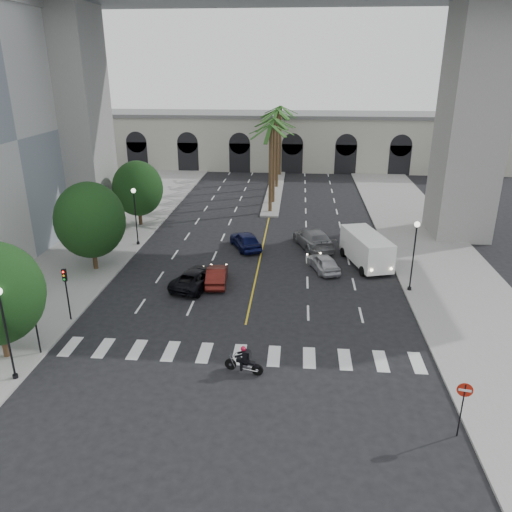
{
  "coord_description": "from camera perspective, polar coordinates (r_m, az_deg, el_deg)",
  "views": [
    {
      "loc": [
        3.09,
        -25.95,
        15.5
      ],
      "look_at": [
        0.32,
        6.0,
        3.19
      ],
      "focal_mm": 35.0,
      "sensor_mm": 36.0,
      "label": 1
    }
  ],
  "objects": [
    {
      "name": "palm_c",
      "position": [
        62.39,
        1.97,
        14.93
      ],
      "size": [
        3.2,
        3.2,
        10.1
      ],
      "color": "#47331E",
      "rests_on": "ground"
    },
    {
      "name": "car_c",
      "position": [
        37.38,
        -6.79,
        -2.48
      ],
      "size": [
        3.75,
        5.51,
        1.4
      ],
      "primitive_type": "imported",
      "rotation": [
        0.0,
        0.0,
        2.83
      ],
      "color": "black",
      "rests_on": "ground"
    },
    {
      "name": "cargo_van",
      "position": [
        41.78,
        12.5,
        0.85
      ],
      "size": [
        3.88,
        6.56,
        2.63
      ],
      "rotation": [
        0.0,
        0.0,
        0.28
      ],
      "color": "white",
      "rests_on": "ground"
    },
    {
      "name": "median",
      "position": [
        65.86,
        2.15,
        7.46
      ],
      "size": [
        2.0,
        24.0,
        0.2
      ],
      "primitive_type": "cube",
      "color": "gray",
      "rests_on": "ground"
    },
    {
      "name": "traffic_signal_near",
      "position": [
        30.43,
        -24.02,
        -6.24
      ],
      "size": [
        0.25,
        0.18,
        3.65
      ],
      "color": "black",
      "rests_on": "ground"
    },
    {
      "name": "car_a",
      "position": [
        40.32,
        7.72,
        -0.75
      ],
      "size": [
        2.89,
        4.37,
        1.38
      ],
      "primitive_type": "imported",
      "rotation": [
        0.0,
        0.0,
        3.48
      ],
      "color": "#ACACB1",
      "rests_on": "ground"
    },
    {
      "name": "sidewalk_right",
      "position": [
        45.35,
        19.85,
        -0.19
      ],
      "size": [
        8.0,
        100.0,
        0.15
      ],
      "primitive_type": "cube",
      "color": "gray",
      "rests_on": "ground"
    },
    {
      "name": "pedestrian_b",
      "position": [
        38.89,
        -25.24,
        -2.92
      ],
      "size": [
        1.12,
        1.1,
        1.82
      ],
      "primitive_type": "imported",
      "rotation": [
        0.0,
        0.0,
        -0.69
      ],
      "color": "black",
      "rests_on": "sidewalk_left"
    },
    {
      "name": "car_d",
      "position": [
        45.26,
        6.58,
        1.98
      ],
      "size": [
        4.15,
        6.36,
        1.71
      ],
      "primitive_type": "imported",
      "rotation": [
        0.0,
        0.0,
        3.47
      ],
      "color": "slate",
      "rests_on": "ground"
    },
    {
      "name": "ground",
      "position": [
        30.39,
        -1.6,
        -9.68
      ],
      "size": [
        140.0,
        140.0,
        0.0
      ],
      "primitive_type": "plane",
      "color": "black",
      "rests_on": "ground"
    },
    {
      "name": "car_b",
      "position": [
        37.66,
        -4.5,
        -2.24
      ],
      "size": [
        1.81,
        4.27,
        1.37
      ],
      "primitive_type": "imported",
      "rotation": [
        0.0,
        0.0,
        3.23
      ],
      "color": "#4D130F",
      "rests_on": "ground"
    },
    {
      "name": "car_e",
      "position": [
        44.78,
        -1.21,
        1.82
      ],
      "size": [
        3.63,
        5.0,
        1.58
      ],
      "primitive_type": "imported",
      "rotation": [
        0.0,
        0.0,
        3.57
      ],
      "color": "#0D113E",
      "rests_on": "ground"
    },
    {
      "name": "traffic_signal_far",
      "position": [
        33.61,
        -20.89,
        -3.21
      ],
      "size": [
        0.25,
        0.18,
        3.65
      ],
      "color": "black",
      "rests_on": "ground"
    },
    {
      "name": "do_not_enter_sign",
      "position": [
        24.17,
        22.63,
        -14.77
      ],
      "size": [
        0.68,
        0.16,
        2.79
      ],
      "rotation": [
        0.0,
        0.0,
        -0.18
      ],
      "color": "black",
      "rests_on": "ground"
    },
    {
      "name": "pedestrian_a",
      "position": [
        38.49,
        -25.09,
        -3.1
      ],
      "size": [
        0.74,
        0.55,
        1.86
      ],
      "primitive_type": "imported",
      "rotation": [
        0.0,
        0.0,
        0.16
      ],
      "color": "black",
      "rests_on": "sidewalk_left"
    },
    {
      "name": "palm_a",
      "position": [
        54.42,
        1.72,
        14.23
      ],
      "size": [
        3.2,
        3.2,
        10.3
      ],
      "color": "#47331E",
      "rests_on": "ground"
    },
    {
      "name": "palm_f",
      "position": [
        74.26,
        2.82,
        16.32
      ],
      "size": [
        3.2,
        3.2,
        10.7
      ],
      "color": "#47331E",
      "rests_on": "ground"
    },
    {
      "name": "palm_d",
      "position": [
        66.28,
        2.49,
        15.92
      ],
      "size": [
        3.2,
        3.2,
        10.9
      ],
      "color": "#47331E",
      "rests_on": "ground"
    },
    {
      "name": "lamp_post_right",
      "position": [
        37.05,
        17.61,
        0.62
      ],
      "size": [
        0.4,
        0.4,
        5.35
      ],
      "color": "black",
      "rests_on": "ground"
    },
    {
      "name": "motorcycle_rider",
      "position": [
        27.22,
        -1.27,
        -11.9
      ],
      "size": [
        2.15,
        0.78,
        1.59
      ],
      "rotation": [
        0.0,
        0.0,
        -0.27
      ],
      "color": "black",
      "rests_on": "ground"
    },
    {
      "name": "palm_e",
      "position": [
        70.31,
        2.43,
        15.83
      ],
      "size": [
        3.2,
        3.2,
        10.4
      ],
      "color": "#47331E",
      "rests_on": "ground"
    },
    {
      "name": "pier_building",
      "position": [
        81.79,
        2.82,
        13.08
      ],
      "size": [
        71.0,
        10.5,
        8.5
      ],
      "color": "beige",
      "rests_on": "ground"
    },
    {
      "name": "palm_b",
      "position": [
        58.35,
        2.06,
        14.96
      ],
      "size": [
        3.2,
        3.2,
        10.6
      ],
      "color": "#47331E",
      "rests_on": "ground"
    },
    {
      "name": "street_tree_far",
      "position": [
        51.9,
        -13.36,
        7.52
      ],
      "size": [
        5.04,
        5.04,
        6.68
      ],
      "color": "#382616",
      "rests_on": "ground"
    },
    {
      "name": "street_tree_mid",
      "position": [
        40.98,
        -18.43,
        3.91
      ],
      "size": [
        5.44,
        5.44,
        7.21
      ],
      "color": "#382616",
      "rests_on": "ground"
    },
    {
      "name": "lamp_post_left_far",
      "position": [
        46.05,
        -13.63,
        4.94
      ],
      "size": [
        0.4,
        0.4,
        5.35
      ],
      "color": "black",
      "rests_on": "ground"
    },
    {
      "name": "sidewalk_left",
      "position": [
        47.36,
        -17.82,
        0.95
      ],
      "size": [
        8.0,
        100.0,
        0.15
      ],
      "primitive_type": "cube",
      "color": "gray",
      "rests_on": "ground"
    },
    {
      "name": "lamp_post_left_near",
      "position": [
        28.28,
        -26.74,
        -7.18
      ],
      "size": [
        0.4,
        0.4,
        5.35
      ],
      "color": "black",
      "rests_on": "ground"
    },
    {
      "name": "bridge",
      "position": [
        48.05,
        5.87,
        24.49
      ],
      "size": [
        75.0,
        13.0,
        26.0
      ],
      "color": "gray",
      "rests_on": "ground"
    }
  ]
}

